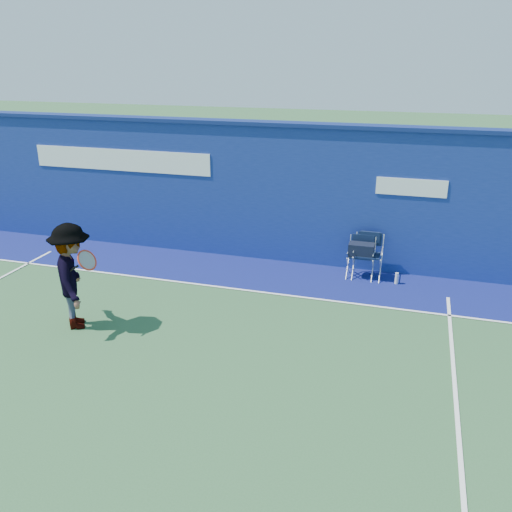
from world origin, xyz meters
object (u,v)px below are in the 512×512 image
(directors_chair_left, at_px, (367,263))
(tennis_player, at_px, (73,276))
(directors_chair_right, at_px, (361,261))
(water_bottle, at_px, (397,278))

(directors_chair_left, xyz_separation_m, tennis_player, (-4.58, -3.62, 0.61))
(directors_chair_right, relative_size, tennis_player, 0.47)
(directors_chair_right, relative_size, water_bottle, 3.55)
(water_bottle, bearing_deg, directors_chair_right, 168.18)
(directors_chair_left, bearing_deg, directors_chair_right, -168.27)
(water_bottle, distance_m, tennis_player, 6.28)
(directors_chair_left, height_order, water_bottle, directors_chair_left)
(directors_chair_left, height_order, directors_chair_right, directors_chair_left)
(directors_chair_left, distance_m, tennis_player, 5.87)
(directors_chair_right, height_order, tennis_player, tennis_player)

